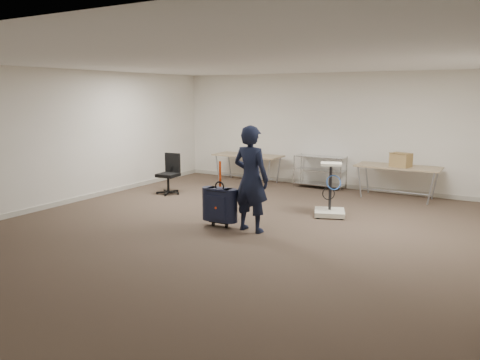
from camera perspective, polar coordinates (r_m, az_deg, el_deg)
The scene contains 10 objects.
ground at distance 8.06m, azimuth -1.11°, elevation -6.08°, with size 9.00×9.00×0.00m, color #483A2C.
room_shell at distance 9.21m, azimuth 3.39°, elevation -3.66°, with size 8.00×9.00×9.00m.
folding_table_left at distance 12.20m, azimuth 0.97°, elevation 2.85°, with size 1.80×0.75×0.73m.
folding_table_right at distance 10.87m, azimuth 18.69°, elevation 1.36°, with size 1.80×0.75×0.73m.
wire_shelf at distance 11.67m, azimuth 9.73°, elevation 1.17°, with size 1.22×0.47×0.80m.
person at distance 7.79m, azimuth 1.33°, elevation 0.12°, with size 0.65×0.43×1.79m, color black.
suitcase at distance 8.14m, azimuth -2.48°, elevation -3.06°, with size 0.44×0.27×1.16m.
office_chair at distance 11.01m, azimuth -8.63°, elevation -0.19°, with size 0.56×0.56×0.93m.
equipment_cart at distance 9.05m, azimuth 10.90°, elevation -2.67°, with size 0.72×0.72×1.02m.
cardboard_box at distance 10.75m, azimuth 19.02°, elevation 2.33°, with size 0.40×0.30×0.30m, color olive.
Camera 1 is at (4.05, -6.58, 2.30)m, focal length 35.00 mm.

